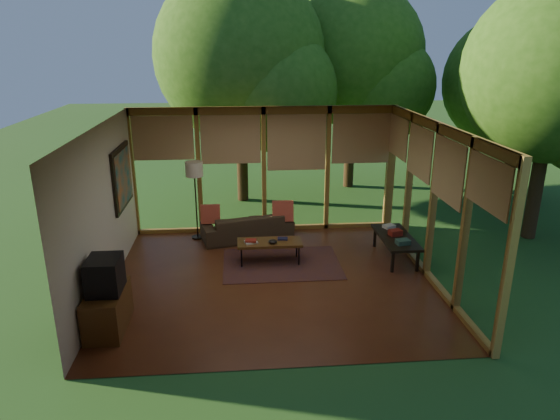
{
  "coord_description": "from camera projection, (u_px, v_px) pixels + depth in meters",
  "views": [
    {
      "loc": [
        -0.55,
        -7.85,
        3.92
      ],
      "look_at": [
        0.19,
        0.7,
        1.05
      ],
      "focal_mm": 32.0,
      "sensor_mm": 36.0,
      "label": 1
    }
  ],
  "objects": [
    {
      "name": "tree_se",
      "position": [
        556.0,
        71.0,
        9.57
      ],
      "size": [
        3.56,
        3.56,
        5.2
      ],
      "color": "#3D2916",
      "rests_on": "ground"
    },
    {
      "name": "floor_lamp",
      "position": [
        194.0,
        174.0,
        10.16
      ],
      "size": [
        0.36,
        0.36,
        1.65
      ],
      "color": "black",
      "rests_on": "floor"
    },
    {
      "name": "ceiling",
      "position": [
        272.0,
        125.0,
        7.85
      ],
      "size": [
        5.5,
        5.5,
        0.0
      ],
      "primitive_type": "plane",
      "rotation": [
        3.14,
        0.0,
        0.0
      ],
      "color": "silver",
      "rests_on": "ground"
    },
    {
      "name": "console_book_c",
      "position": [
        389.0,
        226.0,
        9.87
      ],
      "size": [
        0.27,
        0.24,
        0.06
      ],
      "primitive_type": "cube",
      "rotation": [
        0.0,
        0.0,
        0.42
      ],
      "color": "beige",
      "rests_on": "side_console"
    },
    {
      "name": "tree_nw",
      "position": [
        240.0,
        56.0,
        12.09
      ],
      "size": [
        4.16,
        4.16,
        5.72
      ],
      "color": "#3D2916",
      "rests_on": "ground"
    },
    {
      "name": "wall_painting",
      "position": [
        122.0,
        177.0,
        9.32
      ],
      "size": [
        0.06,
        1.35,
        1.15
      ],
      "color": "black",
      "rests_on": "wall_left"
    },
    {
      "name": "ct_bowl",
      "position": [
        273.0,
        241.0,
        9.18
      ],
      "size": [
        0.16,
        0.16,
        0.07
      ],
      "primitive_type": "ellipsoid",
      "color": "black",
      "rests_on": "coffee_table"
    },
    {
      "name": "ct_book_lower",
      "position": [
        251.0,
        242.0,
        9.2
      ],
      "size": [
        0.26,
        0.22,
        0.03
      ],
      "primitive_type": "cube",
      "rotation": [
        0.0,
        0.0,
        0.26
      ],
      "color": "beige",
      "rests_on": "coffee_table"
    },
    {
      "name": "window_wall_right",
      "position": [
        433.0,
        202.0,
        8.5
      ],
      "size": [
        0.12,
        5.0,
        2.7
      ],
      "primitive_type": "cube",
      "color": "olive",
      "rests_on": "ground"
    },
    {
      "name": "ct_book_side",
      "position": [
        283.0,
        239.0,
        9.37
      ],
      "size": [
        0.2,
        0.16,
        0.03
      ],
      "primitive_type": "cube",
      "rotation": [
        0.0,
        0.0,
        -0.11
      ],
      "color": "#161632",
      "rests_on": "coffee_table"
    },
    {
      "name": "pillow_right",
      "position": [
        283.0,
        211.0,
        10.39
      ],
      "size": [
        0.43,
        0.23,
        0.46
      ],
      "primitive_type": "cube",
      "rotation": [
        -0.21,
        0.0,
        0.0
      ],
      "color": "#9B1A0E",
      "rests_on": "sofa"
    },
    {
      "name": "exterior_lawn",
      "position": [
        491.0,
        165.0,
        16.92
      ],
      "size": [
        40.0,
        40.0,
        0.0
      ],
      "primitive_type": "plane",
      "color": "#2B5A22",
      "rests_on": "ground"
    },
    {
      "name": "ct_book_upper",
      "position": [
        251.0,
        241.0,
        9.19
      ],
      "size": [
        0.22,
        0.18,
        0.03
      ],
      "primitive_type": "cube",
      "rotation": [
        0.0,
        0.0,
        -0.14
      ],
      "color": "maroon",
      "rests_on": "coffee_table"
    },
    {
      "name": "media_cabinet",
      "position": [
        108.0,
        310.0,
        7.14
      ],
      "size": [
        0.5,
        1.0,
        0.6
      ],
      "primitive_type": "cube",
      "color": "brown",
      "rests_on": "floor"
    },
    {
      "name": "rug",
      "position": [
        282.0,
        264.0,
        9.34
      ],
      "size": [
        2.17,
        1.54,
        0.01
      ],
      "primitive_type": "cube",
      "color": "brown",
      "rests_on": "floor"
    },
    {
      "name": "console_book_a",
      "position": [
        403.0,
        242.0,
        9.06
      ],
      "size": [
        0.26,
        0.21,
        0.09
      ],
      "primitive_type": "cube",
      "rotation": [
        0.0,
        0.0,
        0.15
      ],
      "color": "#2E5145",
      "rests_on": "side_console"
    },
    {
      "name": "television",
      "position": [
        105.0,
        275.0,
        6.97
      ],
      "size": [
        0.45,
        0.55,
        0.5
      ],
      "primitive_type": "cube",
      "color": "black",
      "rests_on": "media_cabinet"
    },
    {
      "name": "tree_ne",
      "position": [
        353.0,
        56.0,
        13.4
      ],
      "size": [
        3.79,
        3.79,
        5.51
      ],
      "color": "#3D2916",
      "rests_on": "ground"
    },
    {
      "name": "tree_far",
      "position": [
        510.0,
        82.0,
        13.01
      ],
      "size": [
        3.43,
        3.43,
        4.7
      ],
      "color": "#3D2916",
      "rests_on": "ground"
    },
    {
      "name": "pillow_left",
      "position": [
        210.0,
        214.0,
        10.27
      ],
      "size": [
        0.39,
        0.21,
        0.41
      ],
      "primitive_type": "cube",
      "rotation": [
        -0.21,
        0.0,
        0.0
      ],
      "color": "#9B1A0E",
      "rests_on": "sofa"
    },
    {
      "name": "side_console",
      "position": [
        396.0,
        238.0,
        9.46
      ],
      "size": [
        0.6,
        1.4,
        0.46
      ],
      "color": "black",
      "rests_on": "floor"
    },
    {
      "name": "coffee_table",
      "position": [
        270.0,
        243.0,
        9.29
      ],
      "size": [
        1.2,
        0.5,
        0.43
      ],
      "color": "brown",
      "rests_on": "floor"
    },
    {
      "name": "wall_left",
      "position": [
        103.0,
        211.0,
        8.05
      ],
      "size": [
        0.04,
        5.0,
        2.7
      ],
      "primitive_type": "cube",
      "color": "beige",
      "rests_on": "ground"
    },
    {
      "name": "window_wall_back",
      "position": [
        264.0,
        170.0,
        10.64
      ],
      "size": [
        5.5,
        0.12,
        2.7
      ],
      "primitive_type": "cube",
      "color": "olive",
      "rests_on": "ground"
    },
    {
      "name": "console_book_b",
      "position": [
        395.0,
        233.0,
        9.48
      ],
      "size": [
        0.27,
        0.22,
        0.11
      ],
      "primitive_type": "cube",
      "rotation": [
        0.0,
        0.0,
        0.26
      ],
      "color": "maroon",
      "rests_on": "side_console"
    },
    {
      "name": "wall_front",
      "position": [
        287.0,
        272.0,
        5.92
      ],
      "size": [
        5.5,
        0.04,
        2.7
      ],
      "primitive_type": "cube",
      "color": "beige",
      "rests_on": "ground"
    },
    {
      "name": "floor",
      "position": [
        273.0,
        280.0,
        8.71
      ],
      "size": [
        5.5,
        5.5,
        0.0
      ],
      "primitive_type": "plane",
      "color": "#5F2F19",
      "rests_on": "ground"
    },
    {
      "name": "sofa",
      "position": [
        247.0,
        226.0,
        10.48
      ],
      "size": [
        1.99,
        1.15,
        0.55
      ],
      "primitive_type": "imported",
      "rotation": [
        0.0,
        0.0,
        3.38
      ],
      "color": "#3E2F1F",
      "rests_on": "floor"
    }
  ]
}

